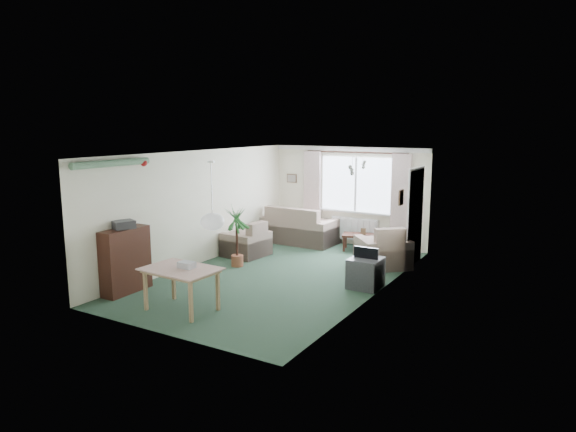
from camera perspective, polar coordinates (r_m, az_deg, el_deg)
The scene contains 25 objects.
ground at distance 10.11m, azimuth -0.87°, elevation -6.69°, with size 6.50×6.50×0.00m, color #284332.
window at distance 12.55m, azimuth 7.58°, elevation 3.52°, with size 1.80×0.03×1.30m, color white.
curtain_rod at distance 12.41m, azimuth 7.52°, elevation 7.02°, with size 2.60×0.03×0.03m, color black.
curtain_left at distance 12.98m, azimuth 2.70°, elevation 2.79°, with size 0.45×0.08×2.00m, color beige.
curtain_right at distance 12.09m, azimuth 12.40°, elevation 2.02°, with size 0.45×0.08×2.00m, color beige.
radiator at distance 12.69m, azimuth 7.40°, elevation -1.44°, with size 1.20×0.10×0.55m, color white.
doorway at distance 11.07m, azimuth 13.97°, elevation -0.19°, with size 0.03×0.95×2.00m, color black.
pendant_lamp at distance 7.81m, azimuth -8.41°, elevation -0.63°, with size 0.36×0.36×0.36m, color white.
tinsel_garland at distance 9.18m, azimuth -18.98°, elevation 5.56°, with size 1.60×1.60×0.12m, color #196626.
bauble_cluster_a at distance 9.92m, azimuth 8.30°, elevation 5.95°, with size 0.20×0.20×0.20m, color silver.
bauble_cluster_b at distance 8.70m, azimuth 7.14°, elevation 5.41°, with size 0.20×0.20×0.20m, color silver.
wall_picture_back at distance 13.34m, azimuth 0.43°, elevation 4.21°, with size 0.28×0.03×0.22m, color brown.
wall_picture_right at distance 10.04m, azimuth 12.45°, elevation 2.02°, with size 0.03×0.24×0.30m, color brown.
sofa at distance 12.84m, azimuth 1.33°, elevation -0.94°, with size 1.85×0.98×0.92m, color beige.
armchair_corner at distance 10.86m, azimuth 10.49°, elevation -3.27°, with size 0.98×0.93×0.88m, color beige.
armchair_left at distance 11.60m, azimuth -4.70°, elevation -2.50°, with size 0.89×0.84×0.79m, color #C0B291.
coffee_table at distance 12.20m, azimuth 8.12°, elevation -2.91°, with size 0.86×0.48×0.39m, color black.
photo_frame at distance 12.08m, azimuth 8.36°, elevation -1.72°, with size 0.12×0.02×0.16m, color brown.
bookshelf at distance 9.46m, azimuth -17.60°, elevation -4.75°, with size 0.31×0.94×1.15m, color black.
hifi_box at distance 9.32m, azimuth -17.81°, elevation -0.92°, with size 0.28×0.35×0.14m, color #353439.
houseplant at distance 10.70m, azimuth -5.71°, elevation -2.30°, with size 0.54×0.54×1.26m, color #1F5A31.
dining_table at distance 8.40m, azimuth -11.74°, elevation -8.04°, with size 1.07×0.71×0.67m, color #A48759.
gift_box at distance 8.29m, azimuth -11.20°, elevation -5.42°, with size 0.25×0.18×0.12m, color silver.
tv_cube at distance 9.46m, azimuth 8.61°, elevation -6.26°, with size 0.54×0.60×0.54m, color #3D3D42.
pet_bed at distance 9.69m, azimuth 8.66°, elevation -7.23°, with size 0.53×0.53×0.11m, color navy.
Camera 1 is at (5.02, -8.27, 2.92)m, focal length 32.00 mm.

